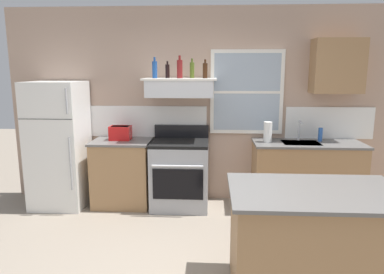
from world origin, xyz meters
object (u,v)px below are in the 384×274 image
bottle_blue_liqueur (155,69)px  paper_towel_roll (268,132)px  stove_range (180,174)px  bottle_olive_oil_square (192,70)px  kitchen_island (314,243)px  bottle_brown_stout (205,70)px  bottle_red_label_wine (180,69)px  bottle_balsamic_dark (167,71)px  refrigerator (59,145)px  dish_soap_bottle (320,134)px  toaster (120,133)px

bottle_blue_liqueur → paper_towel_roll: size_ratio=1.00×
stove_range → bottle_olive_oil_square: bottle_olive_oil_square is taller
stove_range → kitchen_island: stove_range is taller
bottle_brown_stout → kitchen_island: bottle_brown_stout is taller
bottle_red_label_wine → kitchen_island: (1.27, -1.93, -1.41)m
stove_range → bottle_balsamic_dark: 1.39m
refrigerator → bottle_olive_oil_square: (1.80, 0.17, 1.00)m
bottle_olive_oil_square → dish_soap_bottle: bearing=-0.4°
refrigerator → kitchen_island: bearing=-32.4°
toaster → bottle_balsamic_dark: (0.65, 0.07, 0.83)m
toaster → dish_soap_bottle: size_ratio=1.65×
toaster → bottle_red_label_wine: size_ratio=1.02×
bottle_balsamic_dark → kitchen_island: bearing=-54.4°
paper_towel_roll → dish_soap_bottle: paper_towel_roll is taller
dish_soap_bottle → bottle_brown_stout: bearing=-177.2°
refrigerator → bottle_brown_stout: bottle_brown_stout is taller
bottle_balsamic_dark → bottle_olive_oil_square: size_ratio=0.87×
bottle_red_label_wine → dish_soap_bottle: bottle_red_label_wine is taller
stove_range → bottle_blue_liqueur: size_ratio=4.02×
paper_towel_roll → dish_soap_bottle: (0.72, 0.10, -0.04)m
kitchen_island → paper_towel_roll: bearing=93.2°
bottle_red_label_wine → bottle_brown_stout: (0.33, 0.01, -0.02)m
bottle_blue_liqueur → bottle_red_label_wine: bearing=-1.3°
bottle_olive_oil_square → kitchen_island: bottle_olive_oil_square is taller
bottle_blue_liqueur → paper_towel_roll: 1.70m
bottle_olive_oil_square → bottle_brown_stout: bottle_olive_oil_square is taller
bottle_blue_liqueur → bottle_balsamic_dark: (0.16, 0.08, -0.02)m
refrigerator → bottle_brown_stout: 2.22m
refrigerator → bottle_blue_liqueur: (1.32, 0.08, 1.01)m
stove_range → bottle_brown_stout: 1.42m
bottle_olive_oil_square → bottle_red_label_wine: bearing=-148.9°
dish_soap_bottle → toaster: bearing=-178.7°
bottle_red_label_wine → bottle_balsamic_dark: bearing=152.6°
bottle_blue_liqueur → bottle_balsamic_dark: size_ratio=1.22×
refrigerator → toaster: refrigerator is taller
paper_towel_roll → kitchen_island: (0.11, -1.91, -0.59)m
kitchen_island → bottle_brown_stout: bearing=115.9°
bottle_red_label_wine → toaster: bearing=178.5°
toaster → paper_towel_roll: size_ratio=1.10×
refrigerator → bottle_brown_stout: bearing=2.5°
stove_range → dish_soap_bottle: same height
bottle_olive_oil_square → dish_soap_bottle: bottle_olive_oil_square is taller
bottle_blue_liqueur → dish_soap_bottle: 2.37m
bottle_balsamic_dark → bottle_olive_oil_square: bearing=1.0°
toaster → bottle_brown_stout: size_ratio=1.23×
bottle_red_label_wine → kitchen_island: size_ratio=0.21×
bottle_balsamic_dark → bottle_olive_oil_square: 0.33m
toaster → refrigerator: bearing=-173.2°
bottle_olive_oil_square → bottle_brown_stout: bearing=-26.2°
refrigerator → bottle_blue_liqueur: 1.66m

